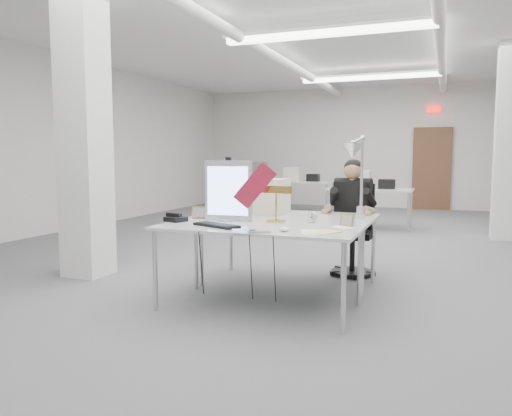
{
  "coord_description": "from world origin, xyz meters",
  "views": [
    {
      "loc": [
        1.55,
        -6.63,
        1.38
      ],
      "look_at": [
        -0.22,
        -2.0,
        0.86
      ],
      "focal_mm": 35.0,
      "sensor_mm": 36.0,
      "label": 1
    }
  ],
  "objects": [
    {
      "name": "architect_lamp",
      "position": [
        0.76,
        -1.85,
        1.17
      ],
      "size": [
        0.37,
        0.67,
        0.82
      ],
      "primitive_type": null,
      "rotation": [
        0.0,
        0.0,
        -0.26
      ],
      "color": "silver",
      "rests_on": "desk_second"
    },
    {
      "name": "keyboard",
      "position": [
        -0.34,
        -2.67,
        0.77
      ],
      "size": [
        0.49,
        0.32,
        0.02
      ],
      "primitive_type": "cube",
      "rotation": [
        0.0,
        0.0,
        -0.39
      ],
      "color": "black",
      "rests_on": "desk_main"
    },
    {
      "name": "beige_monitor",
      "position": [
        -0.25,
        -1.59,
        0.94
      ],
      "size": [
        0.42,
        0.4,
        0.38
      ],
      "primitive_type": "cube",
      "rotation": [
        0.0,
        0.0,
        -0.07
      ],
      "color": "beige",
      "rests_on": "desk_second"
    },
    {
      "name": "office_chair",
      "position": [
        0.56,
        -0.92,
        0.51
      ],
      "size": [
        0.55,
        0.55,
        1.02
      ],
      "primitive_type": null,
      "rotation": [
        0.0,
        0.0,
        -0.1
      ],
      "color": "black",
      "rests_on": "room_shell"
    },
    {
      "name": "desk_main",
      "position": [
        0.0,
        -2.5,
        0.74
      ],
      "size": [
        1.8,
        0.9,
        0.02
      ],
      "primitive_type": "cube",
      "color": "silver",
      "rests_on": "room_shell"
    },
    {
      "name": "seated_person",
      "position": [
        0.56,
        -0.97,
        0.9
      ],
      "size": [
        0.58,
        0.69,
        0.96
      ],
      "primitive_type": null,
      "rotation": [
        0.0,
        0.0,
        -0.1
      ],
      "color": "black",
      "rests_on": "office_chair"
    },
    {
      "name": "bg_desk_b",
      "position": [
        -1.8,
        5.2,
        0.74
      ],
      "size": [
        1.6,
        0.8,
        0.02
      ],
      "primitive_type": "cube",
      "color": "silver",
      "rests_on": "room_shell"
    },
    {
      "name": "monitor",
      "position": [
        -0.4,
        -2.27,
        1.05
      ],
      "size": [
        0.47,
        0.08,
        0.58
      ],
      "primitive_type": "cube",
      "rotation": [
        0.0,
        0.0,
        0.07
      ],
      "color": "#B9BABF",
      "rests_on": "desk_main"
    },
    {
      "name": "paper_stack_c",
      "position": [
        0.73,
        -2.33,
        0.76
      ],
      "size": [
        0.25,
        0.25,
        0.01
      ],
      "primitive_type": "cube",
      "rotation": [
        0.0,
        0.0,
        -0.79
      ],
      "color": "white",
      "rests_on": "desk_main"
    },
    {
      "name": "mouse",
      "position": [
        0.31,
        -2.74,
        0.77
      ],
      "size": [
        0.1,
        0.06,
        0.04
      ],
      "primitive_type": "ellipsoid",
      "rotation": [
        0.0,
        0.0,
        -0.06
      ],
      "color": "silver",
      "rests_on": "desk_main"
    },
    {
      "name": "paper_stack_b",
      "position": [
        0.62,
        -2.68,
        0.76
      ],
      "size": [
        0.29,
        0.32,
        0.01
      ],
      "primitive_type": "cube",
      "rotation": [
        0.0,
        0.0,
        -0.52
      ],
      "color": "#DEDA85",
      "rests_on": "desk_main"
    },
    {
      "name": "room_shell",
      "position": [
        0.04,
        0.13,
        1.69
      ],
      "size": [
        10.04,
        14.04,
        3.24
      ],
      "color": "#58585B",
      "rests_on": "ground"
    },
    {
      "name": "desk_clock",
      "position": [
        0.39,
        -2.1,
        0.81
      ],
      "size": [
        0.11,
        0.07,
        0.1
      ],
      "primitive_type": "cylinder",
      "rotation": [
        1.57,
        0.0,
        -0.43
      ],
      "color": "silver",
      "rests_on": "desk_main"
    },
    {
      "name": "desk_second",
      "position": [
        0.0,
        -1.6,
        0.74
      ],
      "size": [
        1.8,
        0.9,
        0.02
      ],
      "primitive_type": "cube",
      "color": "silver",
      "rests_on": "room_shell"
    },
    {
      "name": "picture_frame_right",
      "position": [
        0.74,
        -2.26,
        0.82
      ],
      "size": [
        0.15,
        0.12,
        0.12
      ],
      "primitive_type": "cube",
      "rotation": [
        -0.21,
        0.0,
        -0.59
      ],
      "color": "olive",
      "rests_on": "desk_main"
    },
    {
      "name": "bg_desk_a",
      "position": [
        0.2,
        3.0,
        0.74
      ],
      "size": [
        1.6,
        0.8,
        0.02
      ],
      "primitive_type": "cube",
      "color": "silver",
      "rests_on": "room_shell"
    },
    {
      "name": "picture_frame_left",
      "position": [
        -0.75,
        -2.2,
        0.81
      ],
      "size": [
        0.16,
        0.08,
        0.12
      ],
      "primitive_type": "cube",
      "rotation": [
        -0.21,
        0.0,
        0.29
      ],
      "color": "#AB7E49",
      "rests_on": "desk_main"
    },
    {
      "name": "paper_stack_a",
      "position": [
        0.55,
        -2.7,
        0.76
      ],
      "size": [
        0.27,
        0.32,
        0.01
      ],
      "primitive_type": "cube",
      "rotation": [
        0.0,
        0.0,
        0.3
      ],
      "color": "white",
      "rests_on": "desk_main"
    },
    {
      "name": "desk_phone",
      "position": [
        -0.85,
        -2.49,
        0.78
      ],
      "size": [
        0.22,
        0.2,
        0.04
      ],
      "primitive_type": "cube",
      "rotation": [
        0.0,
        0.0,
        -0.3
      ],
      "color": "black",
      "rests_on": "desk_main"
    },
    {
      "name": "filing_cabinet",
      "position": [
        -3.5,
        6.65,
        0.6
      ],
      "size": [
        0.45,
        0.55,
        1.2
      ],
      "primitive_type": "cube",
      "color": "gray",
      "rests_on": "room_shell"
    },
    {
      "name": "pennant",
      "position": [
        -0.11,
        -2.3,
        1.1
      ],
      "size": [
        0.39,
        0.15,
        0.44
      ],
      "primitive_type": "cube",
      "rotation": [
        0.0,
        -0.87,
        0.34
      ],
      "color": "maroon",
      "rests_on": "monitor"
    },
    {
      "name": "laptop",
      "position": [
        0.1,
        -2.92,
        0.77
      ],
      "size": [
        0.38,
        0.33,
        0.03
      ],
      "primitive_type": "imported",
      "rotation": [
        0.0,
        0.0,
        0.5
      ],
      "color": "silver",
      "rests_on": "desk_main"
    },
    {
      "name": "bankers_lamp",
      "position": [
        0.05,
        -2.17,
        0.91
      ],
      "size": [
        0.28,
        0.15,
        0.3
      ],
      "primitive_type": null,
      "rotation": [
        0.0,
        0.0,
        -0.16
      ],
      "color": "#BF8B3B",
      "rests_on": "desk_main"
    }
  ]
}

